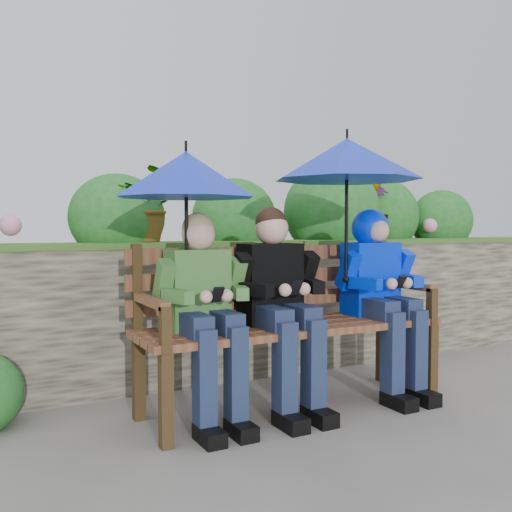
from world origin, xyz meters
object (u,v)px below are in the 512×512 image
park_bench (286,313)px  umbrella_right (347,159)px  boy_right (380,283)px  boy_left (205,305)px  boy_middle (279,297)px  umbrella_left (186,175)px

park_bench → umbrella_right: size_ratio=1.97×
park_bench → boy_right: size_ratio=1.56×
boy_left → boy_middle: size_ratio=0.97×
boy_right → umbrella_right: size_ratio=1.26×
boy_left → umbrella_right: 1.34m
park_bench → boy_middle: (-0.11, -0.10, 0.12)m
umbrella_left → boy_right: bearing=-1.9°
boy_right → umbrella_right: (-0.28, 0.00, 0.82)m
umbrella_left → umbrella_right: umbrella_right is taller
park_bench → boy_right: (0.68, -0.09, 0.17)m
park_bench → boy_left: 0.62m
boy_middle → umbrella_right: 1.01m
umbrella_left → umbrella_right: size_ratio=0.87×
boy_right → boy_left: bearing=-179.6°
boy_right → umbrella_left: umbrella_left is taller
boy_middle → umbrella_right: bearing=1.6°
boy_right → boy_middle: bearing=-179.0°
park_bench → boy_middle: boy_middle is taller
park_bench → umbrella_left: bearing=-176.4°
boy_middle → boy_right: 0.80m
boy_right → park_bench: bearing=172.5°
boy_right → umbrella_left: 1.53m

